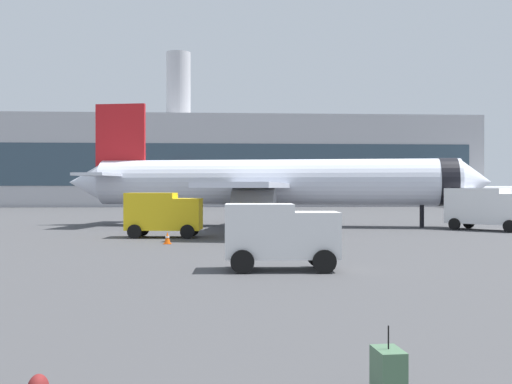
{
  "coord_description": "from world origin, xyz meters",
  "views": [
    {
      "loc": [
        -0.24,
        -4.07,
        3.22
      ],
      "look_at": [
        1.9,
        29.18,
        3.0
      ],
      "focal_mm": 44.34,
      "sensor_mm": 36.0,
      "label": 1
    }
  ],
  "objects_px": {
    "airplane_at_gate": "(272,183)",
    "service_truck": "(163,213)",
    "cargo_van": "(280,233)",
    "fuel_truck": "(487,207)",
    "airplane_taxiing": "(496,193)",
    "safety_cone_mid": "(167,238)",
    "rolling_suitcase": "(388,372)",
    "safety_cone_near": "(132,231)",
    "safety_cone_far": "(336,233)"
  },
  "relations": [
    {
      "from": "rolling_suitcase",
      "to": "airplane_taxiing",
      "type": "bearing_deg",
      "value": 64.67
    },
    {
      "from": "rolling_suitcase",
      "to": "cargo_van",
      "type": "bearing_deg",
      "value": 90.52
    },
    {
      "from": "fuel_truck",
      "to": "rolling_suitcase",
      "type": "bearing_deg",
      "value": -115.77
    },
    {
      "from": "service_truck",
      "to": "fuel_truck",
      "type": "xyz_separation_m",
      "value": [
        23.96,
        5.32,
        0.16
      ]
    },
    {
      "from": "rolling_suitcase",
      "to": "safety_cone_far",
      "type": "bearing_deg",
      "value": 80.61
    },
    {
      "from": "airplane_taxiing",
      "to": "safety_cone_near",
      "type": "distance_m",
      "value": 79.34
    },
    {
      "from": "safety_cone_near",
      "to": "safety_cone_far",
      "type": "relative_size",
      "value": 0.85
    },
    {
      "from": "airplane_taxiing",
      "to": "service_truck",
      "type": "bearing_deg",
      "value": -129.3
    },
    {
      "from": "cargo_van",
      "to": "rolling_suitcase",
      "type": "relative_size",
      "value": 4.07
    },
    {
      "from": "safety_cone_far",
      "to": "rolling_suitcase",
      "type": "distance_m",
      "value": 29.61
    },
    {
      "from": "safety_cone_far",
      "to": "airplane_at_gate",
      "type": "bearing_deg",
      "value": 101.03
    },
    {
      "from": "cargo_van",
      "to": "safety_cone_mid",
      "type": "distance_m",
      "value": 13.0
    },
    {
      "from": "safety_cone_mid",
      "to": "safety_cone_far",
      "type": "relative_size",
      "value": 0.88
    },
    {
      "from": "cargo_van",
      "to": "rolling_suitcase",
      "type": "xyz_separation_m",
      "value": [
        0.14,
        -15.01,
        -1.06
      ]
    },
    {
      "from": "cargo_van",
      "to": "rolling_suitcase",
      "type": "bearing_deg",
      "value": -89.48
    },
    {
      "from": "cargo_van",
      "to": "fuel_truck",
      "type": "bearing_deg",
      "value": 50.73
    },
    {
      "from": "airplane_at_gate",
      "to": "cargo_van",
      "type": "bearing_deg",
      "value": -94.53
    },
    {
      "from": "safety_cone_near",
      "to": "airplane_taxiing",
      "type": "bearing_deg",
      "value": 48.89
    },
    {
      "from": "airplane_taxiing",
      "to": "safety_cone_mid",
      "type": "height_order",
      "value": "airplane_taxiing"
    },
    {
      "from": "service_truck",
      "to": "safety_cone_far",
      "type": "xyz_separation_m",
      "value": [
        10.89,
        -2.54,
        -1.21
      ]
    },
    {
      "from": "safety_cone_mid",
      "to": "rolling_suitcase",
      "type": "xyz_separation_m",
      "value": [
        5.41,
        -26.85,
        0.04
      ]
    },
    {
      "from": "fuel_truck",
      "to": "rolling_suitcase",
      "type": "distance_m",
      "value": 41.19
    },
    {
      "from": "airplane_at_gate",
      "to": "safety_cone_near",
      "type": "xyz_separation_m",
      "value": [
        -10.3,
        -10.12,
        -3.32
      ]
    },
    {
      "from": "airplane_at_gate",
      "to": "service_truck",
      "type": "xyz_separation_m",
      "value": [
        -8.16,
        -11.46,
        -2.05
      ]
    },
    {
      "from": "safety_cone_near",
      "to": "safety_cone_far",
      "type": "bearing_deg",
      "value": -16.57
    },
    {
      "from": "airplane_taxiing",
      "to": "cargo_van",
      "type": "distance_m",
      "value": 89.46
    },
    {
      "from": "airplane_taxiing",
      "to": "safety_cone_near",
      "type": "relative_size",
      "value": 31.98
    },
    {
      "from": "airplane_taxiing",
      "to": "safety_cone_far",
      "type": "height_order",
      "value": "airplane_taxiing"
    },
    {
      "from": "service_truck",
      "to": "safety_cone_mid",
      "type": "bearing_deg",
      "value": -82.43
    },
    {
      "from": "cargo_van",
      "to": "safety_cone_near",
      "type": "height_order",
      "value": "cargo_van"
    },
    {
      "from": "airplane_at_gate",
      "to": "airplane_taxiing",
      "type": "distance_m",
      "value": 64.94
    },
    {
      "from": "safety_cone_far",
      "to": "rolling_suitcase",
      "type": "relative_size",
      "value": 0.73
    },
    {
      "from": "airplane_at_gate",
      "to": "cargo_van",
      "type": "distance_m",
      "value": 28.38
    },
    {
      "from": "airplane_at_gate",
      "to": "cargo_van",
      "type": "xyz_separation_m",
      "value": [
        -2.24,
        -28.2,
        -2.21
      ]
    },
    {
      "from": "safety_cone_near",
      "to": "safety_cone_far",
      "type": "height_order",
      "value": "safety_cone_far"
    },
    {
      "from": "cargo_van",
      "to": "safety_cone_mid",
      "type": "height_order",
      "value": "cargo_van"
    },
    {
      "from": "airplane_at_gate",
      "to": "airplane_taxiing",
      "type": "height_order",
      "value": "airplane_at_gate"
    },
    {
      "from": "airplane_at_gate",
      "to": "safety_cone_far",
      "type": "distance_m",
      "value": 14.63
    },
    {
      "from": "service_truck",
      "to": "safety_cone_far",
      "type": "height_order",
      "value": "service_truck"
    },
    {
      "from": "service_truck",
      "to": "cargo_van",
      "type": "height_order",
      "value": "service_truck"
    },
    {
      "from": "airplane_taxiing",
      "to": "safety_cone_near",
      "type": "xyz_separation_m",
      "value": [
        -52.15,
        -59.76,
        -1.96
      ]
    },
    {
      "from": "airplane_taxiing",
      "to": "fuel_truck",
      "type": "height_order",
      "value": "airplane_taxiing"
    },
    {
      "from": "cargo_van",
      "to": "airplane_at_gate",
      "type": "bearing_deg",
      "value": 85.47
    },
    {
      "from": "cargo_van",
      "to": "service_truck",
      "type": "bearing_deg",
      "value": 109.48
    },
    {
      "from": "airplane_taxiing",
      "to": "safety_cone_near",
      "type": "height_order",
      "value": "airplane_taxiing"
    },
    {
      "from": "fuel_truck",
      "to": "cargo_van",
      "type": "height_order",
      "value": "fuel_truck"
    },
    {
      "from": "fuel_truck",
      "to": "safety_cone_near",
      "type": "height_order",
      "value": "fuel_truck"
    },
    {
      "from": "airplane_taxiing",
      "to": "safety_cone_mid",
      "type": "bearing_deg",
      "value": -126.79
    },
    {
      "from": "airplane_taxiing",
      "to": "service_truck",
      "type": "distance_m",
      "value": 78.95
    },
    {
      "from": "fuel_truck",
      "to": "safety_cone_near",
      "type": "xyz_separation_m",
      "value": [
        -26.1,
        -3.98,
        -1.44
      ]
    }
  ]
}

